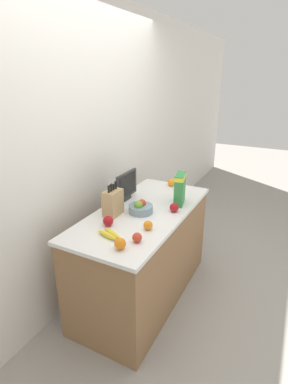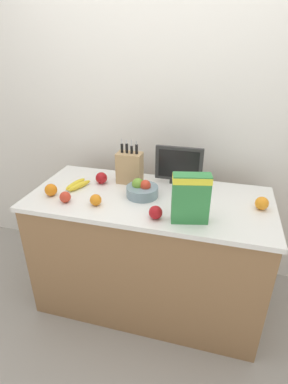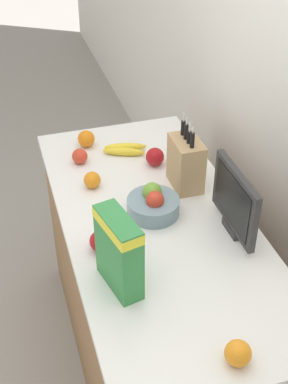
% 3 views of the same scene
% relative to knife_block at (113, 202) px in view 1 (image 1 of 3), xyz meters
% --- Properties ---
extents(ground_plane, '(14.00, 14.00, 0.00)m').
position_rel_knife_block_xyz_m(ground_plane, '(0.19, -0.18, -0.98)').
color(ground_plane, gray).
extents(wall_back, '(9.00, 0.06, 2.60)m').
position_rel_knife_block_xyz_m(wall_back, '(0.19, 0.38, 0.32)').
color(wall_back, silver).
rests_on(wall_back, ground_plane).
extents(counter, '(1.53, 0.70, 0.87)m').
position_rel_knife_block_xyz_m(counter, '(0.19, -0.18, -0.54)').
color(counter, olive).
rests_on(counter, ground_plane).
extents(knife_block, '(0.17, 0.11, 0.31)m').
position_rel_knife_block_xyz_m(knife_block, '(0.00, 0.00, 0.00)').
color(knife_block, tan).
rests_on(knife_block, counter).
extents(small_monitor, '(0.32, 0.03, 0.26)m').
position_rel_knife_block_xyz_m(small_monitor, '(0.33, 0.06, 0.03)').
color(small_monitor, '#2D2D2D').
rests_on(small_monitor, counter).
extents(cereal_box, '(0.21, 0.12, 0.28)m').
position_rel_knife_block_xyz_m(cereal_box, '(0.47, -0.40, 0.04)').
color(cereal_box, '#338442').
rests_on(cereal_box, counter).
extents(fruit_bowl, '(0.20, 0.20, 0.12)m').
position_rel_knife_block_xyz_m(fruit_bowl, '(0.14, -0.18, -0.07)').
color(fruit_bowl, gray).
rests_on(fruit_bowl, counter).
extents(banana_bunch, '(0.13, 0.21, 0.04)m').
position_rel_knife_block_xyz_m(banana_bunch, '(-0.32, -0.17, -0.09)').
color(banana_bunch, yellow).
rests_on(banana_bunch, counter).
extents(apple_near_bananas, '(0.08, 0.08, 0.08)m').
position_rel_knife_block_xyz_m(apple_near_bananas, '(-0.18, -0.07, -0.07)').
color(apple_near_bananas, '#A31419').
rests_on(apple_near_bananas, counter).
extents(apple_by_knife_block, '(0.08, 0.08, 0.08)m').
position_rel_knife_block_xyz_m(apple_by_knife_block, '(0.28, -0.42, -0.07)').
color(apple_by_knife_block, '#A31419').
rests_on(apple_by_knife_block, counter).
extents(apple_rightmost, '(0.07, 0.07, 0.07)m').
position_rel_knife_block_xyz_m(apple_rightmost, '(-0.29, -0.38, -0.07)').
color(apple_rightmost, red).
rests_on(apple_rightmost, counter).
extents(orange_by_cereal, '(0.08, 0.08, 0.08)m').
position_rel_knife_block_xyz_m(orange_by_cereal, '(-0.42, -0.33, -0.07)').
color(orange_by_cereal, orange).
rests_on(orange_by_cereal, counter).
extents(orange_mid_right, '(0.07, 0.07, 0.07)m').
position_rel_knife_block_xyz_m(orange_mid_right, '(-0.10, -0.37, -0.07)').
color(orange_mid_right, orange).
rests_on(orange_mid_right, counter).
extents(orange_back_center, '(0.08, 0.08, 0.08)m').
position_rel_knife_block_xyz_m(orange_back_center, '(0.86, -0.16, -0.07)').
color(orange_back_center, orange).
rests_on(orange_back_center, counter).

